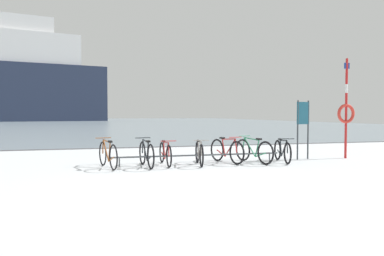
{
  "coord_description": "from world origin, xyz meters",
  "views": [
    {
      "loc": [
        -1.88,
        -6.82,
        1.54
      ],
      "look_at": [
        1.31,
        4.95,
        1.07
      ],
      "focal_mm": 34.53,
      "sensor_mm": 36.0,
      "label": 1
    }
  ],
  "objects_px": {
    "rescue_post": "(346,111)",
    "ferry_ship": "(15,78)",
    "bicycle_1": "(146,154)",
    "bicycle_6": "(282,151)",
    "bicycle_4": "(227,151)",
    "bicycle_3": "(199,153)",
    "bicycle_5": "(254,151)",
    "bicycle_2": "(165,154)",
    "info_sign": "(303,119)",
    "bicycle_0": "(108,154)"
  },
  "relations": [
    {
      "from": "bicycle_0",
      "to": "bicycle_3",
      "type": "xyz_separation_m",
      "value": [
        2.68,
        -0.12,
        -0.03
      ]
    },
    {
      "from": "bicycle_1",
      "to": "rescue_post",
      "type": "relative_size",
      "value": 0.5
    },
    {
      "from": "bicycle_2",
      "to": "bicycle_6",
      "type": "distance_m",
      "value": 3.75
    },
    {
      "from": "info_sign",
      "to": "bicycle_3",
      "type": "bearing_deg",
      "value": -173.32
    },
    {
      "from": "bicycle_2",
      "to": "bicycle_5",
      "type": "relative_size",
      "value": 1.01
    },
    {
      "from": "bicycle_0",
      "to": "ferry_ship",
      "type": "height_order",
      "value": "ferry_ship"
    },
    {
      "from": "bicycle_6",
      "to": "info_sign",
      "type": "xyz_separation_m",
      "value": [
        1.03,
        0.48,
        0.99
      ]
    },
    {
      "from": "bicycle_0",
      "to": "bicycle_3",
      "type": "bearing_deg",
      "value": -2.54
    },
    {
      "from": "bicycle_3",
      "to": "ferry_ship",
      "type": "distance_m",
      "value": 76.99
    },
    {
      "from": "bicycle_2",
      "to": "bicycle_6",
      "type": "height_order",
      "value": "bicycle_6"
    },
    {
      "from": "bicycle_3",
      "to": "bicycle_5",
      "type": "distance_m",
      "value": 1.8
    },
    {
      "from": "bicycle_0",
      "to": "bicycle_5",
      "type": "bearing_deg",
      "value": -0.84
    },
    {
      "from": "bicycle_3",
      "to": "bicycle_4",
      "type": "distance_m",
      "value": 1.0
    },
    {
      "from": "bicycle_0",
      "to": "ferry_ship",
      "type": "xyz_separation_m",
      "value": [
        -15.94,
        74.07,
        8.68
      ]
    },
    {
      "from": "bicycle_5",
      "to": "info_sign",
      "type": "xyz_separation_m",
      "value": [
        1.98,
        0.39,
        0.97
      ]
    },
    {
      "from": "bicycle_6",
      "to": "ferry_ship",
      "type": "height_order",
      "value": "ferry_ship"
    },
    {
      "from": "bicycle_1",
      "to": "bicycle_4",
      "type": "height_order",
      "value": "bicycle_4"
    },
    {
      "from": "bicycle_0",
      "to": "info_sign",
      "type": "relative_size",
      "value": 0.87
    },
    {
      "from": "bicycle_0",
      "to": "bicycle_2",
      "type": "relative_size",
      "value": 0.99
    },
    {
      "from": "bicycle_2",
      "to": "rescue_post",
      "type": "xyz_separation_m",
      "value": [
        6.35,
        0.07,
        1.3
      ]
    },
    {
      "from": "bicycle_2",
      "to": "bicycle_6",
      "type": "relative_size",
      "value": 1.04
    },
    {
      "from": "bicycle_0",
      "to": "info_sign",
      "type": "bearing_deg",
      "value": 2.87
    },
    {
      "from": "bicycle_3",
      "to": "bicycle_6",
      "type": "height_order",
      "value": "same"
    },
    {
      "from": "bicycle_6",
      "to": "rescue_post",
      "type": "relative_size",
      "value": 0.49
    },
    {
      "from": "rescue_post",
      "to": "ferry_ship",
      "type": "height_order",
      "value": "ferry_ship"
    },
    {
      "from": "bicycle_4",
      "to": "rescue_post",
      "type": "height_order",
      "value": "rescue_post"
    },
    {
      "from": "bicycle_0",
      "to": "bicycle_1",
      "type": "xyz_separation_m",
      "value": [
        1.08,
        -0.1,
        -0.01
      ]
    },
    {
      "from": "ferry_ship",
      "to": "bicycle_5",
      "type": "bearing_deg",
      "value": -74.61
    },
    {
      "from": "bicycle_6",
      "to": "bicycle_1",
      "type": "bearing_deg",
      "value": 179.25
    },
    {
      "from": "bicycle_5",
      "to": "info_sign",
      "type": "height_order",
      "value": "info_sign"
    },
    {
      "from": "bicycle_4",
      "to": "info_sign",
      "type": "bearing_deg",
      "value": 3.97
    },
    {
      "from": "bicycle_1",
      "to": "ferry_ship",
      "type": "bearing_deg",
      "value": 102.93
    },
    {
      "from": "bicycle_0",
      "to": "bicycle_1",
      "type": "relative_size",
      "value": 1.02
    },
    {
      "from": "bicycle_5",
      "to": "bicycle_2",
      "type": "bearing_deg",
      "value": 176.45
    },
    {
      "from": "bicycle_4",
      "to": "ferry_ship",
      "type": "distance_m",
      "value": 76.98
    },
    {
      "from": "bicycle_3",
      "to": "bicycle_4",
      "type": "bearing_deg",
      "value": 14.36
    },
    {
      "from": "bicycle_5",
      "to": "bicycle_4",
      "type": "bearing_deg",
      "value": 166.88
    },
    {
      "from": "bicycle_4",
      "to": "bicycle_6",
      "type": "height_order",
      "value": "bicycle_4"
    },
    {
      "from": "bicycle_2",
      "to": "bicycle_5",
      "type": "height_order",
      "value": "bicycle_5"
    },
    {
      "from": "bicycle_4",
      "to": "info_sign",
      "type": "distance_m",
      "value": 2.98
    },
    {
      "from": "bicycle_3",
      "to": "ferry_ship",
      "type": "bearing_deg",
      "value": 104.09
    },
    {
      "from": "bicycle_0",
      "to": "bicycle_1",
      "type": "distance_m",
      "value": 1.09
    },
    {
      "from": "info_sign",
      "to": "rescue_post",
      "type": "relative_size",
      "value": 0.58
    },
    {
      "from": "rescue_post",
      "to": "bicycle_3",
      "type": "bearing_deg",
      "value": -176.84
    },
    {
      "from": "rescue_post",
      "to": "bicycle_1",
      "type": "bearing_deg",
      "value": -177.68
    },
    {
      "from": "bicycle_4",
      "to": "rescue_post",
      "type": "bearing_deg",
      "value": 0.64
    },
    {
      "from": "bicycle_2",
      "to": "bicycle_4",
      "type": "bearing_deg",
      "value": 0.6
    },
    {
      "from": "ferry_ship",
      "to": "bicycle_3",
      "type": "bearing_deg",
      "value": -75.91
    },
    {
      "from": "info_sign",
      "to": "bicycle_0",
      "type": "bearing_deg",
      "value": -177.13
    },
    {
      "from": "bicycle_0",
      "to": "bicycle_2",
      "type": "distance_m",
      "value": 1.68
    }
  ]
}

